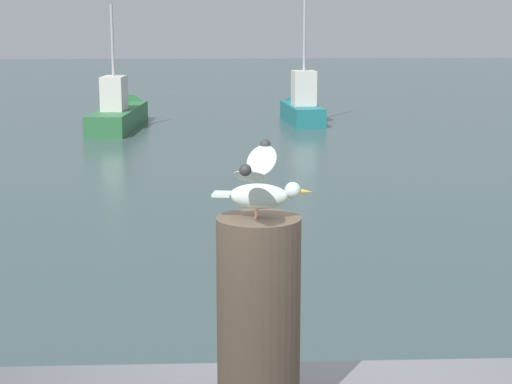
{
  "coord_description": "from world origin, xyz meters",
  "views": [
    {
      "loc": [
        -0.53,
        -3.83,
        3.22
      ],
      "look_at": [
        -0.38,
        -0.32,
        2.49
      ],
      "focal_mm": 60.41,
      "sensor_mm": 36.0,
      "label": 1
    }
  ],
  "objects_px": {
    "mooring_post": "(259,320)",
    "boat_teal": "(300,107)",
    "seagull": "(260,185)",
    "boat_green": "(121,112)"
  },
  "relations": [
    {
      "from": "mooring_post",
      "to": "boat_green",
      "type": "distance_m",
      "value": 22.15
    },
    {
      "from": "mooring_post",
      "to": "boat_teal",
      "type": "distance_m",
      "value": 22.89
    },
    {
      "from": "boat_teal",
      "to": "boat_green",
      "type": "bearing_deg",
      "value": -171.16
    },
    {
      "from": "seagull",
      "to": "boat_teal",
      "type": "relative_size",
      "value": 0.13
    },
    {
      "from": "seagull",
      "to": "boat_teal",
      "type": "bearing_deg",
      "value": 84.17
    },
    {
      "from": "boat_green",
      "to": "boat_teal",
      "type": "distance_m",
      "value": 5.4
    },
    {
      "from": "mooring_post",
      "to": "boat_teal",
      "type": "xyz_separation_m",
      "value": [
        2.32,
        22.72,
        -1.56
      ]
    },
    {
      "from": "mooring_post",
      "to": "seagull",
      "type": "xyz_separation_m",
      "value": [
        0.0,
        -0.0,
        0.55
      ]
    },
    {
      "from": "seagull",
      "to": "mooring_post",
      "type": "bearing_deg",
      "value": 170.23
    },
    {
      "from": "seagull",
      "to": "boat_green",
      "type": "bearing_deg",
      "value": 97.84
    }
  ]
}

